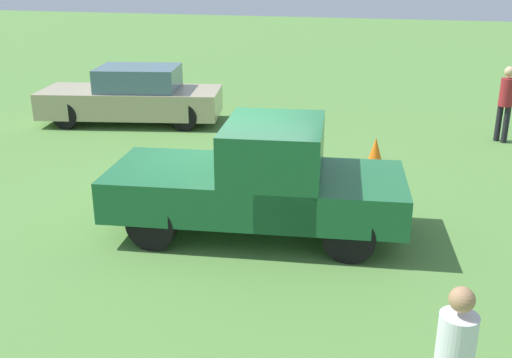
{
  "coord_description": "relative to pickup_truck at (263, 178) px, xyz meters",
  "views": [
    {
      "loc": [
        2.97,
        -9.28,
        4.03
      ],
      "look_at": [
        0.64,
        -0.92,
        0.9
      ],
      "focal_mm": 41.81,
      "sensor_mm": 36.0,
      "label": 1
    }
  ],
  "objects": [
    {
      "name": "person_bystander",
      "position": [
        4.17,
        6.54,
        0.1
      ],
      "size": [
        0.45,
        0.45,
        1.81
      ],
      "rotation": [
        0.0,
        0.0,
        0.87
      ],
      "color": "black",
      "rests_on": "ground_plane"
    },
    {
      "name": "traffic_cone",
      "position": [
        1.4,
        4.12,
        -0.65
      ],
      "size": [
        0.32,
        0.32,
        0.55
      ],
      "primitive_type": "cone",
      "color": "orange",
      "rests_on": "ground_plane"
    },
    {
      "name": "ground_plane",
      "position": [
        -0.76,
        0.91,
        -0.93
      ],
      "size": [
        80.0,
        80.0,
        0.0
      ],
      "primitive_type": "plane",
      "color": "#54843D"
    },
    {
      "name": "sedan_near",
      "position": [
        -5.17,
        5.88,
        -0.22
      ],
      "size": [
        4.98,
        2.72,
        1.5
      ],
      "rotation": [
        0.0,
        0.0,
        3.35
      ],
      "color": "black",
      "rests_on": "ground_plane"
    },
    {
      "name": "pickup_truck",
      "position": [
        0.0,
        0.0,
        0.0
      ],
      "size": [
        4.76,
        2.46,
        1.8
      ],
      "rotation": [
        0.0,
        0.0,
        3.27
      ],
      "color": "black",
      "rests_on": "ground_plane"
    }
  ]
}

